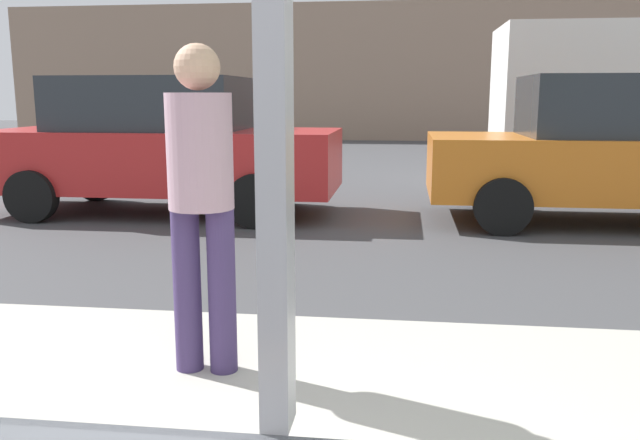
% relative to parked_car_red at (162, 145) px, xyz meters
% --- Properties ---
extents(ground_plane, '(60.00, 60.00, 0.00)m').
position_rel_parked_car_red_xyz_m(ground_plane, '(2.92, 0.71, -0.89)').
color(ground_plane, '#424244').
extents(building_facade_far, '(28.00, 1.20, 4.64)m').
position_rel_parked_car_red_xyz_m(building_facade_far, '(2.92, 15.28, 1.43)').
color(building_facade_far, gray).
rests_on(building_facade_far, ground).
extents(parked_car_red, '(4.48, 1.90, 1.76)m').
position_rel_parked_car_red_xyz_m(parked_car_red, '(0.00, 0.00, 0.00)').
color(parked_car_red, red).
rests_on(parked_car_red, ground).
extents(parked_car_orange, '(4.12, 1.96, 1.76)m').
position_rel_parked_car_red_xyz_m(parked_car_orange, '(5.54, -0.00, -0.00)').
color(parked_car_orange, orange).
rests_on(parked_car_orange, ground).
extents(pedestrian, '(0.32, 0.32, 1.63)m').
position_rel_parked_car_red_xyz_m(pedestrian, '(2.15, -5.16, 0.18)').
color(pedestrian, '#40305D').
rests_on(pedestrian, sidewalk_strip).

